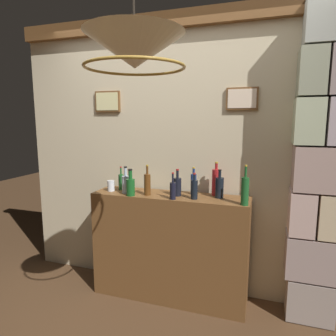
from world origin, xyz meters
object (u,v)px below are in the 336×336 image
(liquor_bottle_vodka, at_px, (194,184))
(liquor_bottle_port, at_px, (194,189))
(liquor_bottle_scotch, at_px, (219,187))
(liquor_bottle_rum, at_px, (216,182))
(liquor_bottle_bourbon, at_px, (131,186))
(liquor_bottle_rye, at_px, (173,190))
(pendant_lamp, at_px, (135,52))
(liquor_bottle_whiskey, at_px, (245,191))
(liquor_bottle_brandy, at_px, (121,182))
(liquor_bottle_amaro, at_px, (177,186))
(liquor_bottle_tequila, at_px, (147,184))
(liquor_bottle_mezcal, at_px, (126,184))
(glass_tumbler_rocks, at_px, (111,186))

(liquor_bottle_vodka, distance_m, liquor_bottle_port, 0.16)
(liquor_bottle_scotch, bearing_deg, liquor_bottle_rum, 117.80)
(liquor_bottle_bourbon, height_order, liquor_bottle_rye, liquor_bottle_bourbon)
(liquor_bottle_rye, height_order, pendant_lamp, pendant_lamp)
(liquor_bottle_whiskey, bearing_deg, liquor_bottle_brandy, 171.88)
(liquor_bottle_scotch, bearing_deg, pendant_lamp, -107.44)
(liquor_bottle_bourbon, height_order, liquor_bottle_rum, liquor_bottle_rum)
(liquor_bottle_rye, xyz_separation_m, liquor_bottle_scotch, (0.36, 0.17, 0.02))
(liquor_bottle_amaro, relative_size, liquor_bottle_rye, 1.04)
(liquor_bottle_tequila, distance_m, liquor_bottle_rye, 0.27)
(liquor_bottle_brandy, height_order, liquor_bottle_whiskey, liquor_bottle_whiskey)
(liquor_bottle_brandy, relative_size, liquor_bottle_scotch, 0.91)
(liquor_bottle_vodka, distance_m, liquor_bottle_bourbon, 0.56)
(liquor_bottle_rum, height_order, pendant_lamp, pendant_lamp)
(liquor_bottle_rum, xyz_separation_m, liquor_bottle_tequila, (-0.58, -0.19, -0.02))
(liquor_bottle_bourbon, bearing_deg, liquor_bottle_mezcal, 139.50)
(liquor_bottle_vodka, bearing_deg, pendant_lamp, -94.16)
(liquor_bottle_whiskey, bearing_deg, liquor_bottle_scotch, 144.43)
(liquor_bottle_vodka, relative_size, liquor_bottle_scotch, 1.01)
(liquor_bottle_scotch, bearing_deg, liquor_bottle_port, -151.77)
(liquor_bottle_vodka, height_order, liquor_bottle_amaro, liquor_bottle_vodka)
(liquor_bottle_bourbon, bearing_deg, pendant_lamp, -62.27)
(liquor_bottle_amaro, distance_m, liquor_bottle_scotch, 0.36)
(glass_tumbler_rocks, bearing_deg, pendant_lamp, -53.60)
(liquor_bottle_bourbon, relative_size, liquor_bottle_rum, 0.80)
(liquor_bottle_bourbon, relative_size, liquor_bottle_port, 1.07)
(liquor_bottle_whiskey, xyz_separation_m, glass_tumbler_rocks, (-1.23, 0.09, -0.07))
(liquor_bottle_amaro, relative_size, glass_tumbler_rocks, 2.42)
(liquor_bottle_bourbon, xyz_separation_m, pendant_lamp, (0.44, -0.83, 0.92))
(glass_tumbler_rocks, distance_m, pendant_lamp, 1.51)
(liquor_bottle_brandy, bearing_deg, liquor_bottle_bourbon, -43.95)
(liquor_bottle_port, distance_m, liquor_bottle_rye, 0.18)
(liquor_bottle_mezcal, bearing_deg, liquor_bottle_rum, 12.96)
(liquor_bottle_mezcal, relative_size, pendant_lamp, 0.46)
(liquor_bottle_rum, xyz_separation_m, liquor_bottle_amaro, (-0.32, -0.13, -0.04))
(liquor_bottle_vodka, relative_size, liquor_bottle_brandy, 1.10)
(liquor_bottle_port, bearing_deg, liquor_bottle_scotch, 28.23)
(liquor_bottle_mezcal, bearing_deg, liquor_bottle_bourbon, -40.50)
(liquor_bottle_vodka, bearing_deg, liquor_bottle_amaro, -142.98)
(liquor_bottle_tequila, height_order, liquor_bottle_rye, liquor_bottle_tequila)
(liquor_bottle_mezcal, height_order, liquor_bottle_amaro, liquor_bottle_mezcal)
(liquor_bottle_port, distance_m, liquor_bottle_mezcal, 0.64)
(liquor_bottle_rum, relative_size, liquor_bottle_mezcal, 1.22)
(liquor_bottle_mezcal, distance_m, liquor_bottle_rye, 0.47)
(liquor_bottle_vodka, relative_size, liquor_bottle_mezcal, 1.01)
(liquor_bottle_rum, relative_size, liquor_bottle_port, 1.34)
(liquor_bottle_port, relative_size, liquor_bottle_tequila, 0.82)
(liquor_bottle_vodka, distance_m, liquor_bottle_whiskey, 0.50)
(liquor_bottle_rum, height_order, liquor_bottle_scotch, liquor_bottle_rum)
(liquor_bottle_scotch, xyz_separation_m, pendant_lamp, (-0.32, -1.00, 0.92))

